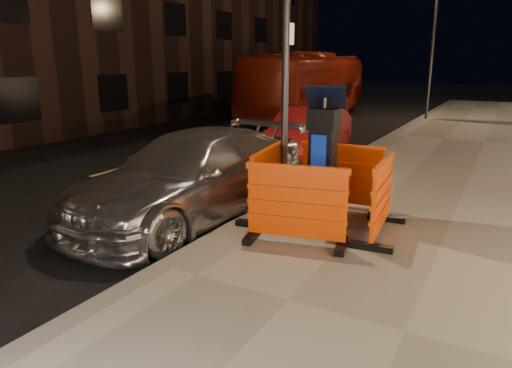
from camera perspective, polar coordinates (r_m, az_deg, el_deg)
The scene contains 13 objects.
ground_plane at distance 6.07m, azimuth -11.48°, elevation -11.28°, with size 120.00×120.00×0.00m, color black.
sidewalk at distance 4.87m, azimuth 18.05°, elevation -17.85°, with size 6.00×60.00×0.15m, color gray.
kerb at distance 6.04m, azimuth -11.52°, elevation -10.64°, with size 0.30×60.00×0.15m, color slate.
parking_kiosk at distance 7.13m, azimuth 8.30°, elevation 2.85°, with size 0.65×0.65×2.05m, color black.
barrier_front at distance 6.40m, azimuth 5.09°, elevation -2.67°, with size 1.47×0.60×1.14m, color #FA4604.
barrier_back at distance 8.11m, azimuth 10.59°, elevation 0.93°, with size 1.47×0.60×1.14m, color #FA4604.
barrier_kerbside at distance 7.62m, azimuth 1.49°, elevation 0.27°, with size 1.47×0.60×1.14m, color #FA4604.
barrier_bldgside at distance 6.98m, azimuth 15.45°, elevation -1.67°, with size 1.47×0.60×1.14m, color #FA4604.
car_silver at distance 8.24m, azimuth -7.59°, elevation -3.95°, with size 2.08×5.12×1.49m, color #BABAC0.
car_red at distance 12.78m, azimuth 6.52°, elevation 2.90°, with size 1.56×4.46×1.47m, color maroon.
bus_doubledecker at distance 22.29m, azimuth 6.58°, elevation 8.05°, with size 2.59×11.06×3.08m, color maroon.
street_lamp_mid at distance 7.86m, azimuth 3.78°, elevation 18.56°, with size 0.12×0.12×6.00m, color #3F3F44.
street_lamp_far at distance 22.34m, azimuth 21.17°, elevation 15.29°, with size 0.12×0.12×6.00m, color #3F3F44.
Camera 1 is at (3.63, -4.08, 2.66)m, focal length 32.00 mm.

